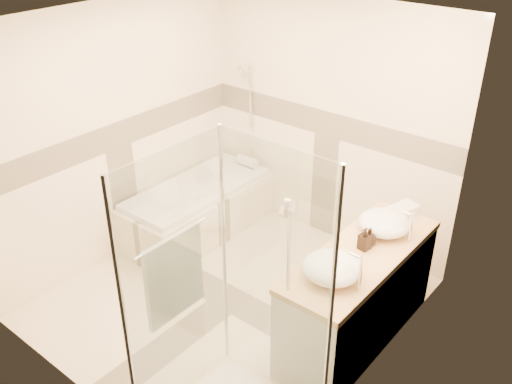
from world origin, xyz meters
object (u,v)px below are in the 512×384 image
Objects in this scene: vessel_sink_near at (384,223)px; shower_enclosure at (226,362)px; amenity_bottle_a at (365,239)px; vanity at (358,296)px; vessel_sink_far at (332,267)px; amenity_bottle_b at (369,237)px; bathtub at (198,207)px.

shower_enclosure is at bearing -99.44° from vessel_sink_near.
amenity_bottle_a is (0.00, -0.32, 0.01)m from vessel_sink_near.
vanity is 3.71× the size of vessel_sink_far.
vessel_sink_near is 0.24m from amenity_bottle_b.
vanity is at bearing -9.25° from bathtub.
amenity_bottle_a is at bearing -7.97° from bathtub.
vanity is at bearing -68.91° from amenity_bottle_a.
vessel_sink_near reaches higher than bathtub.
vanity reaches higher than bathtub.
vanity is 0.63m from vessel_sink_near.
shower_enclosure is 11.01× the size of amenity_bottle_a.
vanity is 1.31m from shower_enclosure.
amenity_bottle_a is (2.13, -0.30, 0.64)m from bathtub.
shower_enclosure is 4.83× the size of vessel_sink_near.
vessel_sink_far is (-0.02, -0.42, 0.51)m from vanity.
vanity is 8.74× the size of amenity_bottle_a.
vessel_sink_near reaches higher than amenity_bottle_b.
bathtub is 2.24m from amenity_bottle_a.
bathtub is at bearing 170.75° from vanity.
amenity_bottle_b is (0.00, -0.24, -0.01)m from vessel_sink_near.
vanity is (2.15, -0.35, 0.12)m from bathtub.
amenity_bottle_b reaches higher than bathtub.
amenity_bottle_a is (-0.02, 0.05, 0.52)m from vanity.
shower_enclosure is 4.67× the size of vessel_sink_far.
bathtub is 2.35m from vessel_sink_far.
shower_enclosure reaches higher than bathtub.
amenity_bottle_a is at bearing -90.00° from vessel_sink_near.
vanity is 0.51m from amenity_bottle_b.
vanity is 0.52m from amenity_bottle_a.
vessel_sink_far is (0.00, -0.79, 0.00)m from vessel_sink_near.
vessel_sink_far is 0.47m from amenity_bottle_a.
vessel_sink_far is at bearing -92.75° from vanity.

